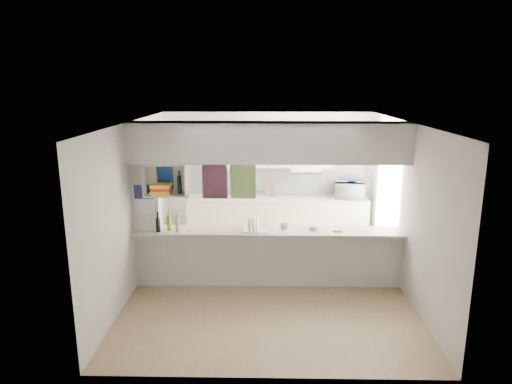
{
  "coord_description": "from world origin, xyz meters",
  "views": [
    {
      "loc": [
        -0.06,
        -6.81,
        3.17
      ],
      "look_at": [
        -0.2,
        0.5,
        1.41
      ],
      "focal_mm": 32.0,
      "sensor_mm": 36.0,
      "label": 1
    }
  ],
  "objects_px": {
    "microwave": "(350,190)",
    "dish_rack": "(256,224)",
    "bowl": "(352,180)",
    "wine_bottles": "(169,224)"
  },
  "relations": [
    {
      "from": "bowl",
      "to": "dish_rack",
      "type": "relative_size",
      "value": 0.52
    },
    {
      "from": "microwave",
      "to": "bowl",
      "type": "height_order",
      "value": "bowl"
    },
    {
      "from": "microwave",
      "to": "dish_rack",
      "type": "bearing_deg",
      "value": 59.89
    },
    {
      "from": "wine_bottles",
      "to": "dish_rack",
      "type": "bearing_deg",
      "value": 4.09
    },
    {
      "from": "dish_rack",
      "to": "microwave",
      "type": "bearing_deg",
      "value": 56.29
    },
    {
      "from": "wine_bottles",
      "to": "bowl",
      "type": "bearing_deg",
      "value": 34.31
    },
    {
      "from": "bowl",
      "to": "dish_rack",
      "type": "xyz_separation_m",
      "value": [
        -1.87,
        -2.1,
        -0.27
      ]
    },
    {
      "from": "microwave",
      "to": "wine_bottles",
      "type": "xyz_separation_m",
      "value": [
        -3.19,
        -2.16,
        -0.04
      ]
    },
    {
      "from": "microwave",
      "to": "dish_rack",
      "type": "xyz_separation_m",
      "value": [
        -1.84,
        -2.07,
        -0.08
      ]
    },
    {
      "from": "bowl",
      "to": "dish_rack",
      "type": "distance_m",
      "value": 2.82
    }
  ]
}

